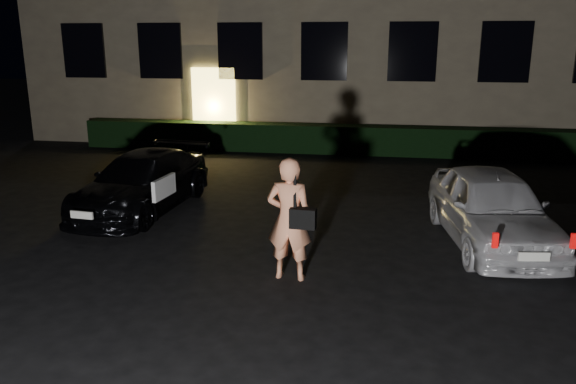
# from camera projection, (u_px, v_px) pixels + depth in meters

# --- Properties ---
(ground) EXTENTS (80.00, 80.00, 0.00)m
(ground) POSITION_uv_depth(u_px,v_px,m) (232.00, 307.00, 7.24)
(ground) COLOR black
(ground) RESTS_ON ground
(hedge) EXTENTS (15.00, 0.70, 0.85)m
(hedge) POSITION_uv_depth(u_px,v_px,m) (321.00, 139.00, 17.12)
(hedge) COLOR black
(hedge) RESTS_ON ground
(sedan) EXTENTS (1.96, 4.10, 1.14)m
(sedan) POSITION_uv_depth(u_px,v_px,m) (142.00, 182.00, 11.28)
(sedan) COLOR black
(sedan) RESTS_ON ground
(hatch) EXTENTS (2.01, 3.90, 1.27)m
(hatch) POSITION_uv_depth(u_px,v_px,m) (491.00, 207.00, 9.36)
(hatch) COLOR silver
(hatch) RESTS_ON ground
(man) EXTENTS (0.74, 0.47, 1.78)m
(man) POSITION_uv_depth(u_px,v_px,m) (290.00, 219.00, 7.90)
(man) COLOR #EC9167
(man) RESTS_ON ground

